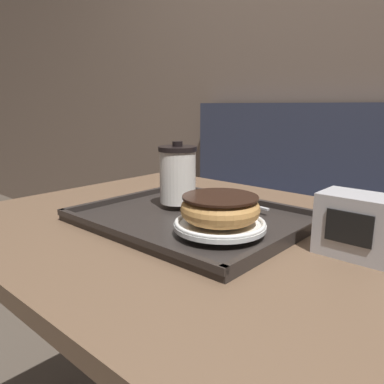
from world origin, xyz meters
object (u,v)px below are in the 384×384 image
object	(u,v)px
coffee_cup_front	(178,174)
donut_chocolate_glazed	(220,208)
napkin_dispenser	(357,225)
spoon	(229,199)

from	to	relation	value
coffee_cup_front	donut_chocolate_glazed	distance (m)	0.20
coffee_cup_front	napkin_dispenser	xyz separation A→B (m)	(0.38, 0.01, -0.04)
coffee_cup_front	napkin_dispenser	distance (m)	0.38
coffee_cup_front	donut_chocolate_glazed	world-z (taller)	coffee_cup_front
coffee_cup_front	napkin_dispenser	world-z (taller)	coffee_cup_front
napkin_dispenser	donut_chocolate_glazed	bearing A→B (deg)	-154.55
coffee_cup_front	spoon	bearing A→B (deg)	47.40
donut_chocolate_glazed	napkin_dispenser	size ratio (longest dim) A/B	1.19
spoon	napkin_dispenser	distance (m)	0.31
donut_chocolate_glazed	napkin_dispenser	bearing A→B (deg)	25.45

